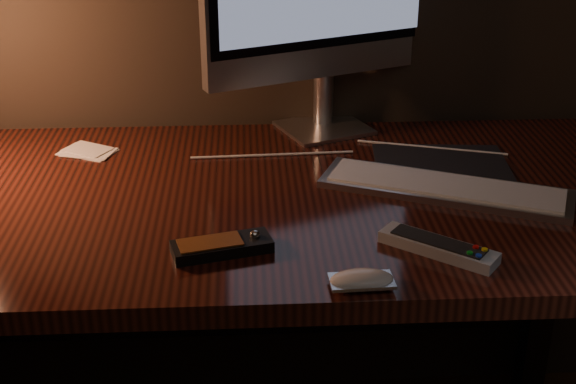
{
  "coord_description": "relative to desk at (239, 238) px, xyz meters",
  "views": [
    {
      "loc": [
        0.02,
        0.5,
        1.38
      ],
      "look_at": [
        0.09,
        1.73,
        0.81
      ],
      "focal_mm": 50.0,
      "sensor_mm": 36.0,
      "label": 1
    }
  ],
  "objects": [
    {
      "name": "papers",
      "position": [
        -0.31,
        0.15,
        0.13
      ],
      "size": [
        0.13,
        0.11,
        0.01
      ],
      "primitive_type": "cube",
      "rotation": [
        0.0,
        0.0,
        -0.42
      ],
      "color": "white",
      "rests_on": "desk"
    },
    {
      "name": "keyboard",
      "position": [
        0.39,
        -0.08,
        0.14
      ],
      "size": [
        0.48,
        0.3,
        0.02
      ],
      "primitive_type": "cube",
      "rotation": [
        0.0,
        0.0,
        -0.41
      ],
      "color": "silver",
      "rests_on": "desk"
    },
    {
      "name": "desk",
      "position": [
        0.0,
        0.0,
        0.0
      ],
      "size": [
        1.6,
        0.75,
        0.75
      ],
      "color": "#3C150D",
      "rests_on": "ground"
    },
    {
      "name": "mouse",
      "position": [
        0.19,
        -0.41,
        0.14
      ],
      "size": [
        0.1,
        0.05,
        0.02
      ],
      "primitive_type": "ellipsoid",
      "rotation": [
        0.0,
        0.0,
        0.05
      ],
      "color": "white",
      "rests_on": "desk"
    },
    {
      "name": "media_remote",
      "position": [
        -0.02,
        -0.29,
        0.14
      ],
      "size": [
        0.17,
        0.1,
        0.03
      ],
      "rotation": [
        0.0,
        0.0,
        0.25
      ],
      "color": "black",
      "rests_on": "desk"
    },
    {
      "name": "tv_remote",
      "position": [
        0.32,
        -0.31,
        0.14
      ],
      "size": [
        0.18,
        0.16,
        0.03
      ],
      "rotation": [
        0.0,
        0.0,
        -0.67
      ],
      "color": "#9C9EA1",
      "rests_on": "desk"
    },
    {
      "name": "mousepad",
      "position": [
        0.41,
        0.05,
        0.13
      ],
      "size": [
        0.28,
        0.23,
        0.0
      ],
      "primitive_type": "cube",
      "rotation": [
        0.0,
        0.0,
        -0.08
      ],
      "color": "black",
      "rests_on": "desk"
    },
    {
      "name": "cable",
      "position": [
        0.24,
        0.11,
        0.13
      ],
      "size": [
        0.64,
        0.11,
        0.01
      ],
      "primitive_type": "cylinder",
      "rotation": [
        0.0,
        1.57,
        -0.16
      ],
      "color": "white",
      "rests_on": "desk"
    }
  ]
}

